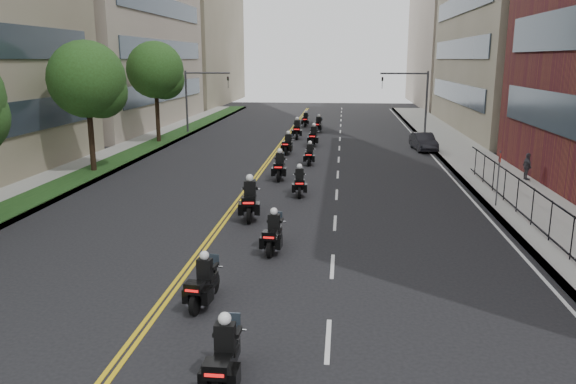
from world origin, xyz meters
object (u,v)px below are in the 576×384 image
Objects in this scene: motorcycle_7 at (310,155)px; motorcycle_9 at (314,137)px; motorcycle_8 at (288,145)px; parked_sedan at (423,142)px; motorcycle_3 at (273,234)px; motorcycle_11 at (318,125)px; motorcycle_5 at (299,183)px; pedestrian_c at (527,167)px; motorcycle_4 at (250,201)px; motorcycle_10 at (297,130)px; motorcycle_2 at (204,284)px; motorcycle_6 at (280,167)px; motorcycle_1 at (224,359)px; motorcycle_12 at (306,120)px.

motorcycle_7 is 7.79m from motorcycle_9.
motorcycle_8 is 10.19m from parked_sedan.
motorcycle_11 is (0.08, 33.00, 0.04)m from motorcycle_3.
pedestrian_c is at bearing 14.35° from motorcycle_5.
motorcycle_8 is at bearing 97.90° from motorcycle_3.
motorcycle_4 reaches higher than motorcycle_7.
motorcycle_5 is 8.41m from motorcycle_7.
motorcycle_7 is at bearing 75.86° from motorcycle_4.
pedestrian_c is (12.32, -20.42, 0.23)m from motorcycle_11.
motorcycle_10 is at bearing 99.54° from motorcycle_7.
motorcycle_8 is 16.13m from pedestrian_c.
motorcycle_11 is at bearing 87.98° from motorcycle_8.
pedestrian_c is (12.14, 4.18, 0.27)m from motorcycle_5.
motorcycle_5 is at bearing -86.35° from motorcycle_9.
parked_sedan is 2.61× the size of pedestrian_c.
motorcycle_8 is at bearing 97.53° from motorcycle_2.
motorcycle_5 is 17.01m from parked_sedan.
motorcycle_6 is 16.55m from motorcycle_10.
motorcycle_9 is 1.64× the size of pedestrian_c.
motorcycle_1 is at bearing -88.30° from motorcycle_6.
motorcycle_11 is 1.53× the size of pedestrian_c.
motorcycle_1 is 8.45m from motorcycle_3.
motorcycle_12 is at bearing 92.12° from motorcycle_1.
motorcycle_2 is (-1.40, 3.87, -0.03)m from motorcycle_1.
pedestrian_c reaches higher than parked_sedan.
motorcycle_3 is 1.43× the size of pedestrian_c.
motorcycle_1 is at bearing -86.08° from motorcycle_3.
motorcycle_10 is at bearing 115.08° from motorcycle_9.
motorcycle_4 reaches higher than motorcycle_11.
motorcycle_3 is at bearing -89.66° from motorcycle_10.
motorcycle_9 is at bearing 37.45° from pedestrian_c.
motorcycle_10 reaches higher than motorcycle_12.
motorcycle_5 is (0.26, 8.40, 0.01)m from motorcycle_3.
motorcycle_3 is 0.98× the size of motorcycle_12.
motorcycle_4 is 1.14× the size of motorcycle_11.
motorcycle_8 is 1.04× the size of motorcycle_12.
motorcycle_1 reaches higher than motorcycle_12.
motorcycle_9 is at bearing -82.58° from motorcycle_11.
motorcycle_3 is 17.67m from pedestrian_c.
motorcycle_10 is 1.11× the size of motorcycle_11.
motorcycle_3 reaches higher than motorcycle_2.
motorcycle_8 reaches higher than motorcycle_5.
motorcycle_10 is (-0.03, 24.57, -0.02)m from motorcycle_4.
motorcycle_8 reaches higher than motorcycle_2.
motorcycle_9 is 13.01m from motorcycle_12.
motorcycle_1 is 0.96× the size of motorcycle_11.
motorcycle_10 is at bearing -102.92° from motorcycle_11.
parked_sedan is at bearing -30.75° from motorcycle_10.
motorcycle_10 is 1.69× the size of pedestrian_c.
motorcycle_1 is 1.03× the size of motorcycle_3.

